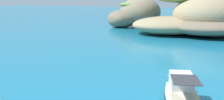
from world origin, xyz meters
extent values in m
ellipsoid|color=#756651|center=(3.41, 53.85, 2.01)|extent=(25.67, 25.93, 4.02)
ellipsoid|color=#9E8966|center=(-3.40, 51.36, 1.98)|extent=(20.96, 19.47, 3.96)
ellipsoid|color=#9E8966|center=(4.74, 55.18, 4.39)|extent=(22.72, 22.87, 8.78)
ellipsoid|color=#9E8966|center=(-1.23, 56.61, 2.20)|extent=(9.51, 9.79, 4.41)
ellipsoid|color=#84755B|center=(-14.54, 62.45, 4.09)|extent=(14.06, 14.22, 8.19)
ellipsoid|color=#756651|center=(-17.90, 58.99, 2.31)|extent=(7.12, 8.95, 4.63)
ellipsoid|color=#756651|center=(-18.44, 59.20, 2.38)|extent=(10.66, 10.57, 4.76)
ellipsoid|color=#756651|center=(-19.47, 58.08, 1.99)|extent=(8.45, 8.61, 3.98)
ellipsoid|color=olive|center=(-15.94, 61.27, 6.18)|extent=(8.07, 7.34, 1.72)
ellipsoid|color=beige|center=(6.78, 13.83, 0.67)|extent=(4.82, 8.17, 1.33)
cube|color=#C6B793|center=(6.98, 13.28, 1.23)|extent=(3.32, 4.73, 0.06)
cube|color=silver|center=(6.65, 14.20, 1.81)|extent=(2.28, 2.62, 1.10)
cube|color=#2D4756|center=(6.28, 15.25, 1.92)|extent=(1.53, 0.75, 0.58)
cylinder|color=silver|center=(5.77, 16.71, 1.41)|extent=(1.56, 0.58, 0.04)
cube|color=#333338|center=(7.24, 12.54, 2.49)|extent=(2.51, 2.83, 0.04)
cylinder|color=silver|center=(6.46, 12.26, 1.86)|extent=(0.03, 0.03, 1.25)
cylinder|color=silver|center=(8.01, 12.81, 1.86)|extent=(0.03, 0.03, 1.25)
camera|label=1|loc=(10.02, -4.30, 8.00)|focal=39.94mm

